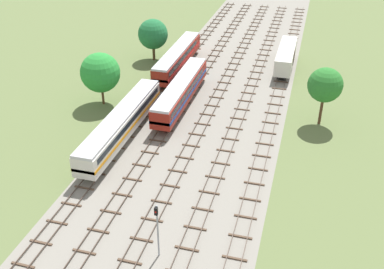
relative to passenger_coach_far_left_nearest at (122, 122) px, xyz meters
The scene contains 15 objects.
ground_plane 14.11m from the passenger_coach_far_left_nearest, 48.13° to the left, with size 480.00×480.00×0.00m, color #5B6B3D.
ballast_bed 14.11m from the passenger_coach_far_left_nearest, 48.13° to the left, with size 22.50×176.00×0.01m, color gray.
track_far_left 11.59m from the passenger_coach_far_left_nearest, 90.00° to the left, with size 2.40×126.00×0.29m.
track_left 12.48m from the passenger_coach_far_left_nearest, 67.78° to the left, with size 2.40×126.00×0.29m.
track_centre_left 14.83m from the passenger_coach_far_left_nearest, 50.75° to the left, with size 2.40×126.00×0.29m.
track_centre 18.08m from the passenger_coach_far_left_nearest, 39.21° to the left, with size 2.40×126.00×0.29m.
track_centre_right 21.84m from the passenger_coach_far_left_nearest, 31.46° to the left, with size 2.40×126.00×0.29m.
passenger_coach_far_left_nearest is the anchor object (origin of this frame).
diesel_railcar_left_near 12.59m from the passenger_coach_far_left_nearest, 68.45° to the left, with size 2.96×20.50×3.80m.
diesel_railcar_far_left_mid 24.99m from the passenger_coach_far_left_nearest, 90.00° to the left, with size 2.96×20.50×3.80m.
freight_boxcar_centre_right_midfar 36.20m from the passenger_coach_far_left_nearest, 59.24° to the left, with size 2.87×14.00×3.60m.
signal_post_nearest 21.99m from the passenger_coach_far_left_nearest, 58.22° to the right, with size 0.28×0.47×6.00m.
lineside_tree_0 11.83m from the passenger_coach_far_left_nearest, 128.09° to the left, with size 5.96×5.96×8.18m.
lineside_tree_1 29.58m from the passenger_coach_far_left_nearest, 101.62° to the left, with size 5.55×5.55×7.79m.
lineside_tree_3 27.96m from the passenger_coach_far_left_nearest, 24.70° to the left, with size 4.80×4.80×8.40m.
Camera 1 is at (13.47, -1.48, 31.21)m, focal length 41.95 mm.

